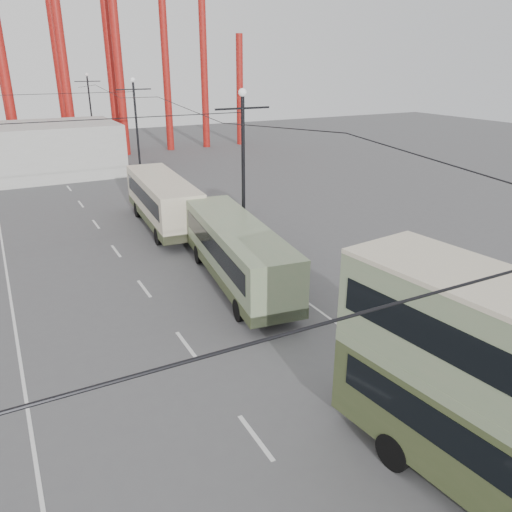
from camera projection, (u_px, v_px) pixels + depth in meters
road_markings at (128, 263)px, 28.09m from camera, size 12.52×120.00×0.01m
lamp_post_mid at (243, 176)px, 27.80m from camera, size 3.20×0.44×9.32m
lamp_post_far at (137, 131)px, 45.93m from camera, size 3.20×0.44×9.32m
lamp_post_distant at (91, 111)px, 64.05m from camera, size 3.20×0.44×9.32m
single_decker_green at (237, 251)px, 24.94m from camera, size 4.03×11.51×3.19m
single_decker_cream at (163, 200)px, 33.69m from camera, size 3.52×11.01×3.37m
pedestrian at (346, 375)px, 16.48m from camera, size 0.83×0.76×1.90m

